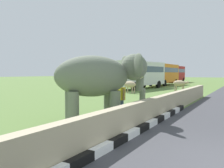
# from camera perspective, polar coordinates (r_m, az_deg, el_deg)

# --- Properties ---
(striped_curb) EXTENTS (16.20, 0.20, 0.24)m
(striped_curb) POSITION_cam_1_polar(r_m,az_deg,el_deg) (6.60, -0.42, -14.50)
(striped_curb) COLOR white
(striped_curb) RESTS_ON ground_plane
(barrier_parapet) EXTENTS (28.00, 0.36, 1.00)m
(barrier_parapet) POSITION_cam_1_polar(r_m,az_deg,el_deg) (8.68, 5.73, -7.74)
(barrier_parapet) COLOR tan
(barrier_parapet) RESTS_ON ground_plane
(elephant) EXTENTS (3.87, 3.79, 2.90)m
(elephant) POSITION_cam_1_polar(r_m,az_deg,el_deg) (9.89, -2.73, 1.66)
(elephant) COLOR slate
(elephant) RESTS_ON ground_plane
(person_handler) EXTENTS (0.44, 0.58, 1.66)m
(person_handler) POSITION_cam_1_polar(r_m,az_deg,el_deg) (11.04, 2.19, -3.25)
(person_handler) COLOR navy
(person_handler) RESTS_ON ground_plane
(bus_white) EXTENTS (9.81, 3.89, 3.50)m
(bus_white) POSITION_cam_1_polar(r_m,az_deg,el_deg) (30.94, 6.63, 2.71)
(bus_white) COLOR silver
(bus_white) RESTS_ON ground_plane
(bus_orange) EXTENTS (9.54, 2.69, 3.50)m
(bus_orange) POSITION_cam_1_polar(r_m,az_deg,el_deg) (40.61, 12.36, 2.66)
(bus_orange) COLOR orange
(bus_orange) RESTS_ON ground_plane
(bus_red) EXTENTS (7.94, 2.62, 3.50)m
(bus_red) POSITION_cam_1_polar(r_m,az_deg,el_deg) (52.71, 14.90, 2.62)
(bus_red) COLOR #B21E1E
(bus_red) RESTS_ON ground_plane
(cow_near) EXTENTS (0.95, 1.93, 1.23)m
(cow_near) POSITION_cam_1_polar(r_m,az_deg,el_deg) (24.20, 4.25, -0.15)
(cow_near) COLOR tan
(cow_near) RESTS_ON ground_plane
(cow_mid) EXTENTS (0.89, 1.93, 1.23)m
(cow_mid) POSITION_cam_1_polar(r_m,az_deg,el_deg) (27.87, 16.00, 0.13)
(cow_mid) COLOR tan
(cow_mid) RESTS_ON ground_plane
(hill_east) EXTENTS (32.97, 26.38, 10.63)m
(hill_east) POSITION_cam_1_polar(r_m,az_deg,el_deg) (67.57, 3.93, 0.94)
(hill_east) COLOR slate
(hill_east) RESTS_ON ground_plane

